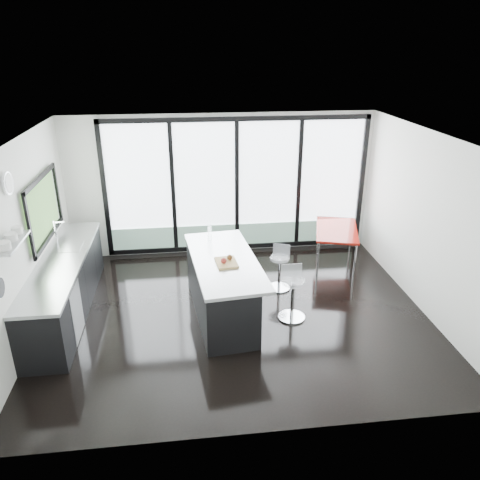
{
  "coord_description": "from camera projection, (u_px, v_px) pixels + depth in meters",
  "views": [
    {
      "loc": [
        -0.72,
        -6.39,
        4.02
      ],
      "look_at": [
        0.1,
        0.3,
        1.15
      ],
      "focal_mm": 35.0,
      "sensor_mm": 36.0,
      "label": 1
    }
  ],
  "objects": [
    {
      "name": "floor",
      "position": [
        236.0,
        313.0,
        7.49
      ],
      "size": [
        6.0,
        5.0,
        0.0
      ],
      "primitive_type": "cube",
      "color": "black",
      "rests_on": "ground"
    },
    {
      "name": "ceiling",
      "position": [
        235.0,
        138.0,
        6.4
      ],
      "size": [
        6.0,
        5.0,
        0.0
      ],
      "primitive_type": "cube",
      "color": "white",
      "rests_on": "wall_back"
    },
    {
      "name": "wall_back",
      "position": [
        235.0,
        192.0,
        9.28
      ],
      "size": [
        6.0,
        0.09,
        2.8
      ],
      "color": "silver",
      "rests_on": "ground"
    },
    {
      "name": "wall_front",
      "position": [
        264.0,
        326.0,
        4.66
      ],
      "size": [
        6.0,
        0.0,
        2.8
      ],
      "primitive_type": "cube",
      "color": "silver",
      "rests_on": "ground"
    },
    {
      "name": "wall_left",
      "position": [
        31.0,
        225.0,
        6.8
      ],
      "size": [
        0.26,
        5.0,
        2.8
      ],
      "color": "silver",
      "rests_on": "ground"
    },
    {
      "name": "wall_right",
      "position": [
        427.0,
        224.0,
        7.28
      ],
      "size": [
        0.0,
        5.0,
        2.8
      ],
      "primitive_type": "cube",
      "color": "silver",
      "rests_on": "ground"
    },
    {
      "name": "counter_cabinets",
      "position": [
        65.0,
        286.0,
        7.38
      ],
      "size": [
        0.69,
        3.24,
        1.36
      ],
      "color": "black",
      "rests_on": "floor"
    },
    {
      "name": "island",
      "position": [
        220.0,
        286.0,
        7.34
      ],
      "size": [
        1.19,
        2.38,
        1.22
      ],
      "color": "black",
      "rests_on": "floor"
    },
    {
      "name": "bar_stool_near",
      "position": [
        292.0,
        299.0,
        7.24
      ],
      "size": [
        0.43,
        0.43,
        0.67
      ],
      "primitive_type": "cylinder",
      "rotation": [
        0.0,
        0.0,
        0.01
      ],
      "color": "silver",
      "rests_on": "floor"
    },
    {
      "name": "bar_stool_far",
      "position": [
        279.0,
        273.0,
        8.13
      ],
      "size": [
        0.51,
        0.51,
        0.62
      ],
      "primitive_type": "cylinder",
      "rotation": [
        0.0,
        0.0,
        -0.41
      ],
      "color": "silver",
      "rests_on": "floor"
    },
    {
      "name": "red_table",
      "position": [
        335.0,
        246.0,
        9.08
      ],
      "size": [
        1.1,
        1.49,
        0.71
      ],
      "primitive_type": "cube",
      "rotation": [
        0.0,
        0.0,
        -0.28
      ],
      "color": "maroon",
      "rests_on": "floor"
    }
  ]
}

